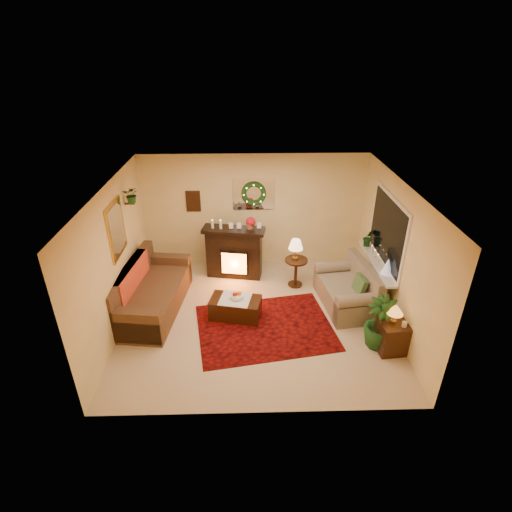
{
  "coord_description": "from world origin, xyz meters",
  "views": [
    {
      "loc": [
        -0.18,
        -6.22,
        4.66
      ],
      "look_at": [
        0.0,
        0.35,
        1.15
      ],
      "focal_mm": 28.0,
      "sensor_mm": 36.0,
      "label": 1
    }
  ],
  "objects_px": {
    "loveseat": "(347,287)",
    "end_table_square": "(391,337)",
    "coffee_table": "(235,307)",
    "fireplace": "(234,253)",
    "side_table_round": "(296,272)",
    "sofa": "(153,291)"
  },
  "relations": [
    {
      "from": "fireplace",
      "to": "coffee_table",
      "type": "bearing_deg",
      "value": -78.76
    },
    {
      "from": "end_table_square",
      "to": "side_table_round",
      "type": "bearing_deg",
      "value": 123.21
    },
    {
      "from": "fireplace",
      "to": "loveseat",
      "type": "height_order",
      "value": "fireplace"
    },
    {
      "from": "sofa",
      "to": "coffee_table",
      "type": "bearing_deg",
      "value": -3.37
    },
    {
      "from": "coffee_table",
      "to": "side_table_round",
      "type": "bearing_deg",
      "value": 52.74
    },
    {
      "from": "sofa",
      "to": "coffee_table",
      "type": "xyz_separation_m",
      "value": [
        1.6,
        -0.29,
        -0.22
      ]
    },
    {
      "from": "sofa",
      "to": "side_table_round",
      "type": "distance_m",
      "value": 2.99
    },
    {
      "from": "loveseat",
      "to": "coffee_table",
      "type": "bearing_deg",
      "value": -178.96
    },
    {
      "from": "fireplace",
      "to": "side_table_round",
      "type": "relative_size",
      "value": 1.89
    },
    {
      "from": "sofa",
      "to": "coffee_table",
      "type": "relative_size",
      "value": 2.36
    },
    {
      "from": "sofa",
      "to": "loveseat",
      "type": "bearing_deg",
      "value": 7.65
    },
    {
      "from": "loveseat",
      "to": "side_table_round",
      "type": "height_order",
      "value": "loveseat"
    },
    {
      "from": "end_table_square",
      "to": "coffee_table",
      "type": "relative_size",
      "value": 0.59
    },
    {
      "from": "end_table_square",
      "to": "coffee_table",
      "type": "distance_m",
      "value": 2.85
    },
    {
      "from": "end_table_square",
      "to": "sofa",
      "type": "bearing_deg",
      "value": 162.97
    },
    {
      "from": "fireplace",
      "to": "coffee_table",
      "type": "relative_size",
      "value": 1.26
    },
    {
      "from": "loveseat",
      "to": "end_table_square",
      "type": "relative_size",
      "value": 2.7
    },
    {
      "from": "side_table_round",
      "to": "coffee_table",
      "type": "distance_m",
      "value": 1.69
    },
    {
      "from": "side_table_round",
      "to": "end_table_square",
      "type": "height_order",
      "value": "side_table_round"
    },
    {
      "from": "loveseat",
      "to": "side_table_round",
      "type": "xyz_separation_m",
      "value": [
        -0.92,
        0.76,
        -0.09
      ]
    },
    {
      "from": "end_table_square",
      "to": "coffee_table",
      "type": "bearing_deg",
      "value": 159.07
    },
    {
      "from": "sofa",
      "to": "coffee_table",
      "type": "distance_m",
      "value": 1.64
    }
  ]
}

